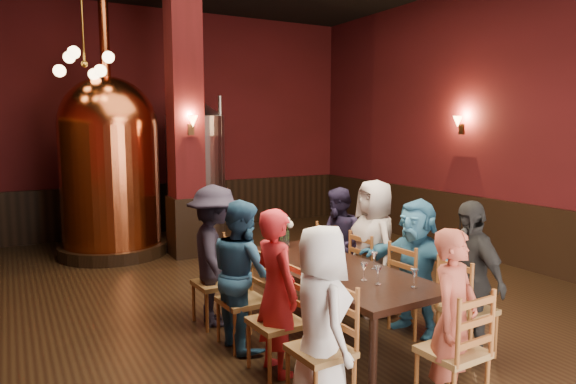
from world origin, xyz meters
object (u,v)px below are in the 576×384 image
person_0 (321,318)px  rose_vase (285,226)px  person_2 (242,274)px  person_1 (276,291)px  copper_kettle (110,164)px  dining_table (332,273)px  steel_vessel (196,167)px

person_0 → rose_vase: 2.21m
person_0 → person_2: person_2 is taller
person_1 → copper_kettle: (-0.50, 5.08, 0.81)m
person_0 → copper_kettle: size_ratio=0.34×
dining_table → rose_vase: size_ratio=6.38×
dining_table → person_1: (-0.83, -0.38, 0.05)m
person_0 → person_1: (-0.04, 0.67, 0.02)m
steel_vessel → dining_table: bearing=-94.3°
person_1 → rose_vase: bearing=-34.6°
dining_table → person_1: 0.91m
person_0 → copper_kettle: (-0.54, 5.74, 0.82)m
copper_kettle → person_1: bearing=-84.4°
person_1 → steel_vessel: 5.99m
dining_table → person_1: bearing=-158.8°
person_0 → steel_vessel: (1.20, 6.49, 0.66)m
dining_table → person_1: size_ratio=1.67×
person_1 → person_2: (-0.04, 0.66, -0.00)m
person_1 → steel_vessel: (1.24, 5.82, 0.64)m
person_1 → steel_vessel: bearing=-15.7°
dining_table → copper_kettle: (-1.33, 4.70, 0.85)m
person_2 → steel_vessel: size_ratio=0.53×
dining_table → copper_kettle: bearing=102.6°
person_0 → person_2: bearing=13.3°
copper_kettle → dining_table: bearing=-74.2°
dining_table → person_2: bearing=158.8°
person_1 → person_0: bearing=179.5°
steel_vessel → rose_vase: bearing=-95.3°
person_0 → steel_vessel: steel_vessel is taller
person_2 → copper_kettle: bearing=4.4°
copper_kettle → steel_vessel: size_ratio=1.54×
person_1 → rose_vase: (0.83, 1.38, 0.27)m
dining_table → rose_vase: bearing=87.0°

